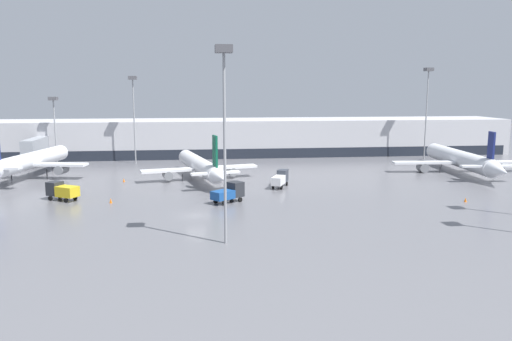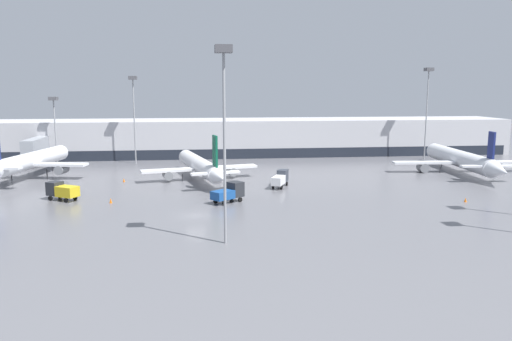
{
  "view_description": "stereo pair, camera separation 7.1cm",
  "coord_description": "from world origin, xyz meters",
  "px_view_note": "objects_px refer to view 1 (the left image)",
  "views": [
    {
      "loc": [
        0.41,
        -64.85,
        16.62
      ],
      "look_at": [
        10.17,
        17.9,
        3.0
      ],
      "focal_mm": 35.0,
      "sensor_mm": 36.0,
      "label": 1
    },
    {
      "loc": [
        0.48,
        -64.86,
        16.62
      ],
      "look_at": [
        10.17,
        17.9,
        3.0
      ],
      "focal_mm": 35.0,
      "sensor_mm": 36.0,
      "label": 2
    }
  ],
  "objects_px": {
    "service_truck_3": "(62,190)",
    "apron_light_mast_0": "(428,89)",
    "traffic_cone_2": "(111,201)",
    "traffic_cone_3": "(465,200)",
    "parked_jet_1": "(30,161)",
    "parked_jet_2": "(200,166)",
    "service_truck_1": "(280,178)",
    "apron_light_mast_5": "(224,92)",
    "service_truck_2": "(229,192)",
    "apron_light_mast_6": "(54,110)",
    "traffic_cone_1": "(124,180)",
    "traffic_cone_0": "(209,176)",
    "apron_light_mast_3": "(133,95)",
    "parked_jet_0": "(461,159)"
  },
  "relations": [
    {
      "from": "traffic_cone_3",
      "to": "apron_light_mast_0",
      "type": "xyz_separation_m",
      "value": [
        14.48,
        44.72,
        16.32
      ]
    },
    {
      "from": "traffic_cone_2",
      "to": "traffic_cone_3",
      "type": "xyz_separation_m",
      "value": [
        52.46,
        -5.39,
        -0.05
      ]
    },
    {
      "from": "traffic_cone_2",
      "to": "apron_light_mast_3",
      "type": "relative_size",
      "value": 0.04
    },
    {
      "from": "parked_jet_2",
      "to": "traffic_cone_0",
      "type": "height_order",
      "value": "parked_jet_2"
    },
    {
      "from": "service_truck_2",
      "to": "apron_light_mast_6",
      "type": "xyz_separation_m",
      "value": [
        -36.39,
        44.45,
        10.55
      ]
    },
    {
      "from": "traffic_cone_2",
      "to": "apron_light_mast_0",
      "type": "distance_m",
      "value": 79.32
    },
    {
      "from": "apron_light_mast_6",
      "to": "parked_jet_1",
      "type": "bearing_deg",
      "value": -88.3
    },
    {
      "from": "service_truck_2",
      "to": "traffic_cone_1",
      "type": "xyz_separation_m",
      "value": [
        -17.96,
        18.74,
        -1.2
      ]
    },
    {
      "from": "parked_jet_2",
      "to": "apron_light_mast_0",
      "type": "distance_m",
      "value": 59.46
    },
    {
      "from": "service_truck_3",
      "to": "traffic_cone_2",
      "type": "distance_m",
      "value": 8.13
    },
    {
      "from": "service_truck_1",
      "to": "apron_light_mast_5",
      "type": "distance_m",
      "value": 35.67
    },
    {
      "from": "service_truck_1",
      "to": "traffic_cone_0",
      "type": "bearing_deg",
      "value": 74.18
    },
    {
      "from": "parked_jet_0",
      "to": "apron_light_mast_5",
      "type": "distance_m",
      "value": 66.59
    },
    {
      "from": "parked_jet_1",
      "to": "service_truck_3",
      "type": "relative_size",
      "value": 6.11
    },
    {
      "from": "service_truck_1",
      "to": "apron_light_mast_3",
      "type": "xyz_separation_m",
      "value": [
        -27.99,
        31.36,
        13.74
      ]
    },
    {
      "from": "parked_jet_1",
      "to": "service_truck_2",
      "type": "distance_m",
      "value": 43.18
    },
    {
      "from": "service_truck_1",
      "to": "apron_light_mast_0",
      "type": "relative_size",
      "value": 0.27
    },
    {
      "from": "service_truck_2",
      "to": "apron_light_mast_3",
      "type": "bearing_deg",
      "value": 75.42
    },
    {
      "from": "service_truck_3",
      "to": "apron_light_mast_5",
      "type": "bearing_deg",
      "value": 165.45
    },
    {
      "from": "parked_jet_2",
      "to": "apron_light_mast_5",
      "type": "distance_m",
      "value": 41.61
    },
    {
      "from": "parked_jet_2",
      "to": "apron_light_mast_0",
      "type": "xyz_separation_m",
      "value": [
        53.63,
        21.5,
        14.05
      ]
    },
    {
      "from": "traffic_cone_2",
      "to": "apron_light_mast_3",
      "type": "bearing_deg",
      "value": 91.57
    },
    {
      "from": "parked_jet_2",
      "to": "parked_jet_1",
      "type": "bearing_deg",
      "value": 68.4
    },
    {
      "from": "service_truck_2",
      "to": "apron_light_mast_5",
      "type": "xyz_separation_m",
      "value": [
        -1.7,
        -19.83,
        14.81
      ]
    },
    {
      "from": "traffic_cone_1",
      "to": "apron_light_mast_5",
      "type": "relative_size",
      "value": 0.03
    },
    {
      "from": "service_truck_3",
      "to": "apron_light_mast_0",
      "type": "height_order",
      "value": "apron_light_mast_0"
    },
    {
      "from": "traffic_cone_0",
      "to": "apron_light_mast_3",
      "type": "bearing_deg",
      "value": 126.99
    },
    {
      "from": "apron_light_mast_6",
      "to": "traffic_cone_3",
      "type": "bearing_deg",
      "value": -34.07
    },
    {
      "from": "traffic_cone_1",
      "to": "traffic_cone_3",
      "type": "relative_size",
      "value": 1.03
    },
    {
      "from": "parked_jet_2",
      "to": "traffic_cone_2",
      "type": "distance_m",
      "value": 22.35
    },
    {
      "from": "traffic_cone_0",
      "to": "traffic_cone_2",
      "type": "xyz_separation_m",
      "value": [
        -14.85,
        -19.27,
        0.05
      ]
    },
    {
      "from": "apron_light_mast_3",
      "to": "apron_light_mast_6",
      "type": "relative_size",
      "value": 1.3
    },
    {
      "from": "apron_light_mast_0",
      "to": "apron_light_mast_3",
      "type": "bearing_deg",
      "value": 179.05
    },
    {
      "from": "parked_jet_1",
      "to": "traffic_cone_0",
      "type": "height_order",
      "value": "parked_jet_1"
    },
    {
      "from": "service_truck_2",
      "to": "service_truck_3",
      "type": "height_order",
      "value": "service_truck_2"
    },
    {
      "from": "traffic_cone_2",
      "to": "apron_light_mast_6",
      "type": "bearing_deg",
      "value": 113.83
    },
    {
      "from": "parked_jet_2",
      "to": "service_truck_1",
      "type": "relative_size",
      "value": 5.47
    },
    {
      "from": "service_truck_3",
      "to": "apron_light_mast_5",
      "type": "relative_size",
      "value": 0.25
    },
    {
      "from": "service_truck_1",
      "to": "service_truck_3",
      "type": "distance_m",
      "value": 35.04
    },
    {
      "from": "service_truck_1",
      "to": "traffic_cone_1",
      "type": "distance_m",
      "value": 28.6
    },
    {
      "from": "traffic_cone_3",
      "to": "apron_light_mast_5",
      "type": "bearing_deg",
      "value": -156.48
    },
    {
      "from": "traffic_cone_0",
      "to": "traffic_cone_1",
      "type": "relative_size",
      "value": 0.96
    },
    {
      "from": "parked_jet_2",
      "to": "traffic_cone_2",
      "type": "relative_size",
      "value": 42.3
    },
    {
      "from": "service_truck_2",
      "to": "service_truck_1",
      "type": "bearing_deg",
      "value": 10.0
    },
    {
      "from": "service_truck_3",
      "to": "traffic_cone_1",
      "type": "xyz_separation_m",
      "value": [
        7.05,
        14.49,
        -1.22
      ]
    },
    {
      "from": "parked_jet_1",
      "to": "service_truck_2",
      "type": "height_order",
      "value": "parked_jet_1"
    },
    {
      "from": "parked_jet_1",
      "to": "apron_light_mast_0",
      "type": "height_order",
      "value": "apron_light_mast_0"
    },
    {
      "from": "service_truck_1",
      "to": "service_truck_3",
      "type": "xyz_separation_m",
      "value": [
        -34.45,
        -6.38,
        0.04
      ]
    },
    {
      "from": "service_truck_1",
      "to": "apron_light_mast_0",
      "type": "bearing_deg",
      "value": -28.55
    },
    {
      "from": "service_truck_2",
      "to": "traffic_cone_2",
      "type": "xyz_separation_m",
      "value": [
        -17.44,
        1.55,
        -1.16
      ]
    }
  ]
}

